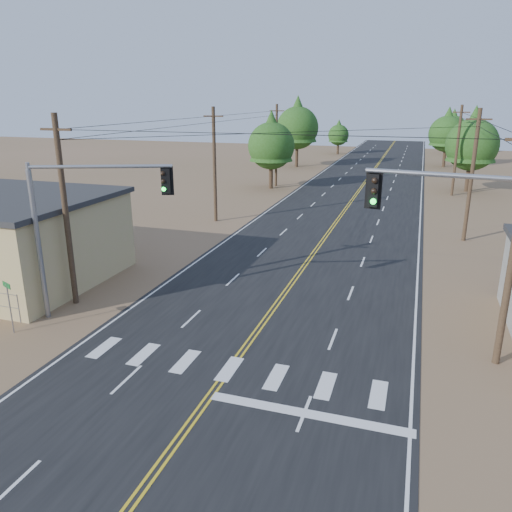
% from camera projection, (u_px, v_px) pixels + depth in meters
% --- Properties ---
extents(road, '(15.00, 200.00, 0.02)m').
position_uv_depth(road, '(326.00, 236.00, 40.47)').
color(road, black).
rests_on(road, ground).
extents(utility_pole_left_near, '(1.80, 0.30, 10.00)m').
position_uv_depth(utility_pole_left_near, '(65.00, 211.00, 25.71)').
color(utility_pole_left_near, '#4C3826').
rests_on(utility_pole_left_near, ground).
extents(utility_pole_left_mid, '(1.80, 0.30, 10.00)m').
position_uv_depth(utility_pole_left_mid, '(215.00, 164.00, 43.84)').
color(utility_pole_left_mid, '#4C3826').
rests_on(utility_pole_left_mid, ground).
extents(utility_pole_left_far, '(1.80, 0.30, 10.00)m').
position_uv_depth(utility_pole_left_far, '(276.00, 145.00, 61.97)').
color(utility_pole_left_far, '#4C3826').
rests_on(utility_pole_left_far, ground).
extents(utility_pole_right_mid, '(1.80, 0.30, 10.00)m').
position_uv_depth(utility_pole_right_mid, '(472.00, 175.00, 37.64)').
color(utility_pole_right_mid, '#4C3826').
rests_on(utility_pole_right_mid, ground).
extents(utility_pole_right_far, '(1.80, 0.30, 10.00)m').
position_uv_depth(utility_pole_right_far, '(457.00, 150.00, 55.77)').
color(utility_pole_right_far, '#4C3826').
rests_on(utility_pole_right_far, ground).
extents(signal_mast_left, '(6.39, 2.66, 7.82)m').
position_uv_depth(signal_mast_left, '(76.00, 215.00, 23.99)').
color(signal_mast_left, gray).
rests_on(signal_mast_left, ground).
extents(signal_mast_right, '(6.40, 1.17, 8.29)m').
position_uv_depth(signal_mast_right, '(486.00, 248.00, 17.75)').
color(signal_mast_right, gray).
rests_on(signal_mast_right, ground).
extents(street_sign, '(0.70, 0.32, 2.54)m').
position_uv_depth(street_sign, '(9.00, 299.00, 23.26)').
color(street_sign, gray).
rests_on(street_sign, ground).
extents(tree_left_near, '(5.64, 5.64, 9.39)m').
position_uv_depth(tree_left_near, '(271.00, 141.00, 60.11)').
color(tree_left_near, '#3F2D1E').
rests_on(tree_left_near, ground).
extents(tree_left_mid, '(6.70, 6.70, 11.16)m').
position_uv_depth(tree_left_mid, '(298.00, 123.00, 79.35)').
color(tree_left_mid, '#3F2D1E').
rests_on(tree_left_mid, ground).
extents(tree_left_far, '(4.05, 4.05, 6.75)m').
position_uv_depth(tree_left_far, '(339.00, 133.00, 98.55)').
color(tree_left_far, '#3F2D1E').
rests_on(tree_left_far, ground).
extents(tree_right_near, '(5.98, 5.98, 9.97)m').
position_uv_depth(tree_right_near, '(473.00, 139.00, 57.91)').
color(tree_right_near, '#3F2D1E').
rests_on(tree_right_near, ground).
extents(tree_right_mid, '(5.69, 5.69, 9.49)m').
position_uv_depth(tree_right_mid, '(447.00, 130.00, 79.57)').
color(tree_right_mid, '#3F2D1E').
rests_on(tree_right_mid, ground).
extents(tree_right_far, '(5.27, 5.27, 8.79)m').
position_uv_depth(tree_right_far, '(453.00, 126.00, 98.04)').
color(tree_right_far, '#3F2D1E').
rests_on(tree_right_far, ground).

